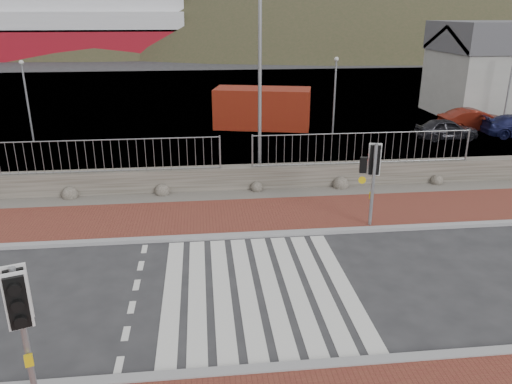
{
  "coord_description": "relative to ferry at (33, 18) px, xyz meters",
  "views": [
    {
      "loc": [
        -1.24,
        -10.62,
        6.44
      ],
      "look_at": [
        0.27,
        3.0,
        1.43
      ],
      "focal_mm": 35.0,
      "sensor_mm": 36.0,
      "label": 1
    }
  ],
  "objects": [
    {
      "name": "shipping_container",
      "position": [
        26.95,
        -50.1,
        -4.23
      ],
      "size": [
        5.8,
        3.48,
        2.26
      ],
      "primitive_type": "cube",
      "rotation": [
        0.0,
        0.0,
        -0.24
      ],
      "color": "maroon",
      "rests_on": "ground"
    },
    {
      "name": "car_a",
      "position": [
        36.25,
        -53.99,
        -4.81
      ],
      "size": [
        3.23,
        1.3,
        1.1
      ],
      "primitive_type": "imported",
      "rotation": [
        0.0,
        0.0,
        1.57
      ],
      "color": "black",
      "rests_on": "ground"
    },
    {
      "name": "ground",
      "position": [
        24.65,
        -67.9,
        -5.36
      ],
      "size": [
        220.0,
        220.0,
        0.0
      ],
      "primitive_type": "plane",
      "color": "#28282B",
      "rests_on": "ground"
    },
    {
      "name": "ferry",
      "position": [
        0.0,
        0.0,
        0.0
      ],
      "size": [
        50.0,
        16.0,
        20.0
      ],
      "color": "maroon",
      "rests_on": "ground"
    },
    {
      "name": "kerb_far",
      "position": [
        24.65,
        -64.9,
        -5.31
      ],
      "size": [
        40.0,
        0.25,
        0.12
      ],
      "primitive_type": "cube",
      "color": "gray",
      "rests_on": "ground"
    },
    {
      "name": "gravel_strip",
      "position": [
        24.65,
        -61.4,
        -5.33
      ],
      "size": [
        40.0,
        1.5,
        0.06
      ],
      "primitive_type": "cube",
      "color": "#59544C",
      "rests_on": "ground"
    },
    {
      "name": "railing",
      "position": [
        24.65,
        -60.75,
        -3.54
      ],
      "size": [
        18.07,
        0.07,
        1.22
      ],
      "color": "gray",
      "rests_on": "stone_wall"
    },
    {
      "name": "hills_backdrop",
      "position": [
        31.4,
        20.0,
        -28.42
      ],
      "size": [
        254.0,
        90.0,
        100.0
      ],
      "color": "#2F341F",
      "rests_on": "ground"
    },
    {
      "name": "traffic_signal_far",
      "position": [
        28.54,
        -64.58,
        -3.39
      ],
      "size": [
        0.66,
        0.32,
        2.71
      ],
      "rotation": [
        0.0,
        0.0,
        2.93
      ],
      "color": "gray",
      "rests_on": "ground"
    },
    {
      "name": "streetlight",
      "position": [
        25.77,
        -59.84,
        -0.98
      ],
      "size": [
        1.62,
        0.6,
        7.79
      ],
      "rotation": [
        0.0,
        0.0,
        -0.28
      ],
      "color": "gray",
      "rests_on": "ground"
    },
    {
      "name": "stone_wall",
      "position": [
        24.65,
        -60.6,
        -4.91
      ],
      "size": [
        40.0,
        0.6,
        0.9
      ],
      "primitive_type": "cube",
      "color": "#4D483F",
      "rests_on": "ground"
    },
    {
      "name": "quay",
      "position": [
        24.65,
        -40.0,
        -5.36
      ],
      "size": [
        120.0,
        40.0,
        0.5
      ],
      "primitive_type": "cube",
      "color": "#4C4C4F",
      "rests_on": "ground"
    },
    {
      "name": "traffic_signal_near",
      "position": [
        20.39,
        -71.27,
        -3.43
      ],
      "size": [
        0.44,
        0.34,
        2.68
      ],
      "rotation": [
        0.0,
        0.0,
        0.32
      ],
      "color": "gray",
      "rests_on": "ground"
    },
    {
      "name": "car_b",
      "position": [
        38.62,
        -52.51,
        -4.73
      ],
      "size": [
        3.92,
        1.51,
        1.27
      ],
      "primitive_type": "imported",
      "rotation": [
        0.0,
        0.0,
        1.53
      ],
      "color": "#59160C",
      "rests_on": "ground"
    },
    {
      "name": "zebra_crossing",
      "position": [
        24.65,
        -67.9,
        -5.36
      ],
      "size": [
        4.62,
        5.6,
        0.01
      ],
      "color": "silver",
      "rests_on": "ground"
    },
    {
      "name": "kerb_near",
      "position": [
        24.65,
        -70.9,
        -5.31
      ],
      "size": [
        40.0,
        0.25,
        0.12
      ],
      "primitive_type": "cube",
      "color": "gray",
      "rests_on": "ground"
    },
    {
      "name": "sidewalk_far",
      "position": [
        24.65,
        -63.4,
        -5.32
      ],
      "size": [
        40.0,
        3.0,
        0.08
      ],
      "primitive_type": "cube",
      "color": "brown",
      "rests_on": "ground"
    },
    {
      "name": "water",
      "position": [
        24.65,
        -5.0,
        -5.36
      ],
      "size": [
        220.0,
        50.0,
        0.05
      ],
      "primitive_type": "cube",
      "color": "#3F4C54",
      "rests_on": "ground"
    }
  ]
}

